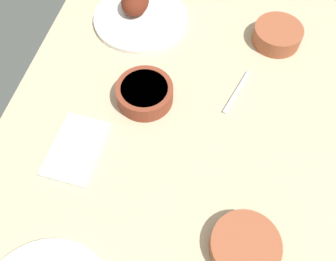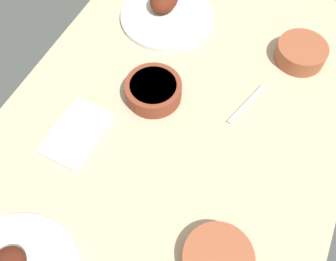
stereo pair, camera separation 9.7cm
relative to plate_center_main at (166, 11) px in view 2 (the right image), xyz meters
The scene contains 7 objects.
dining_table 44.18cm from the plate_center_main, 154.27° to the right, with size 140.00×90.00×4.00cm, color #C6B28E.
plate_center_main is the anchor object (origin of this frame).
bowl_soup 31.83cm from the plate_center_main, 161.17° to the right, with size 15.51×15.51×5.20cm.
bowl_potatoes 43.29cm from the plate_center_main, 89.76° to the right, with size 14.45×14.45×5.28cm.
bowl_onions 76.93cm from the plate_center_main, 146.68° to the right, with size 15.30×15.30×4.55cm.
folded_napkin 49.69cm from the plate_center_main, behind, with size 18.68×12.00×1.20cm, color white.
fork_loose 41.00cm from the plate_center_main, 122.33° to the right, with size 16.48×0.90×0.80cm, color silver.
Camera 2 is at (-44.48, -20.68, 89.44)cm, focal length 40.21 mm.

